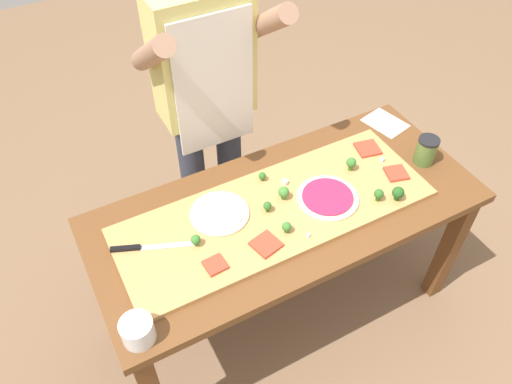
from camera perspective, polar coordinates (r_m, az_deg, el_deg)
ground_plane at (r=2.63m, az=2.78°, el=-12.59°), size 8.00×8.00×0.00m
prep_table at (r=2.11m, az=3.39°, el=-3.62°), size 1.59×0.70×0.75m
cutting_board at (r=2.00m, az=2.19°, el=-2.23°), size 1.27×0.45×0.02m
chefs_knife at (r=1.91m, az=-12.92°, el=-6.15°), size 0.30×0.13×0.02m
pizza_whole_beet_magenta at (r=2.04m, az=8.11°, el=-0.62°), size 0.25×0.25×0.02m
pizza_whole_white_garlic at (r=1.97m, az=-4.17°, el=-2.40°), size 0.23×0.23×0.02m
pizza_slice_near_right at (r=1.82m, az=-4.65°, el=-8.24°), size 0.08×0.08×0.01m
pizza_slice_far_right at (r=2.29m, az=12.55°, el=4.83°), size 0.12×0.12×0.01m
pizza_slice_center at (r=2.20m, az=15.62°, el=2.07°), size 0.11×0.11×0.01m
pizza_slice_near_left at (r=1.87m, az=1.15°, el=-5.94°), size 0.11×0.11×0.01m
broccoli_floret_center_left at (r=2.06m, az=13.75°, el=-0.25°), size 0.04×0.04×0.06m
broccoli_floret_front_left at (r=1.90m, az=3.50°, el=-3.98°), size 0.04×0.04×0.05m
broccoli_floret_back_right at (r=2.09m, az=0.73°, el=1.82°), size 0.03×0.03×0.04m
broccoli_floret_back_mid at (r=2.16m, az=10.74°, el=3.25°), size 0.04×0.04×0.06m
broccoli_floret_back_left at (r=2.08m, az=15.80°, el=-0.11°), size 0.05×0.05×0.06m
broccoli_floret_center_right at (r=1.87m, az=-6.85°, el=-5.41°), size 0.04×0.04×0.05m
broccoli_floret_front_mid at (r=2.01m, az=3.27°, el=-0.00°), size 0.04×0.04×0.06m
broccoli_floret_front_right at (r=1.96m, az=1.31°, el=-1.62°), size 0.03×0.03×0.05m
cheese_crumble_a at (r=2.08m, az=3.32°, el=1.12°), size 0.03×0.03×0.02m
cheese_crumble_b at (r=1.91m, az=5.94°, el=-4.91°), size 0.02×0.02×0.01m
cheese_crumble_c at (r=2.25m, az=14.12°, el=3.59°), size 0.02×0.02×0.02m
flour_cup at (r=1.71m, az=-13.25°, el=-15.14°), size 0.11×0.11×0.09m
sauce_jar at (r=2.29m, az=18.72°, el=4.47°), size 0.09×0.09×0.13m
recipe_note at (r=2.50m, az=14.44°, el=7.60°), size 0.18×0.22×0.00m
cook_center at (r=2.19m, az=-5.68°, el=11.17°), size 0.54×0.39×1.67m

